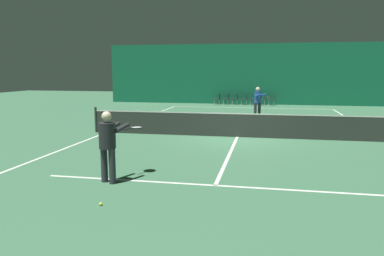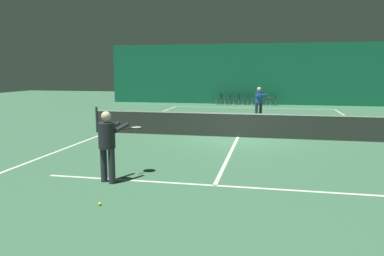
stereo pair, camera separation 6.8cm
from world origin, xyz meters
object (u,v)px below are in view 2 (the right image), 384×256
tennis_ball (100,204)px  courtside_chair_2 (237,98)px  player_far (259,100)px  courtside_chair_4 (256,99)px  player_near (108,141)px  courtside_chair_3 (246,98)px  courtside_chair_0 (220,98)px  courtside_chair_1 (228,98)px  tennis_net (238,124)px  courtside_chair_6 (274,99)px  courtside_chair_5 (265,99)px

tennis_ball → courtside_chair_2: bearing=88.1°
player_far → courtside_chair_4: (-0.48, 8.07, -0.50)m
player_near → courtside_chair_3: bearing=17.3°
player_near → courtside_chair_0: (-0.17, 20.93, -0.49)m
player_far → courtside_chair_0: size_ratio=2.02×
courtside_chair_0 → courtside_chair_1: size_ratio=1.00×
tennis_net → courtside_chair_2: 14.36m
player_near → courtside_chair_3: size_ratio=1.98×
courtside_chair_2 → courtside_chair_6: same height
player_near → courtside_chair_2: bearing=19.2°
player_far → courtside_chair_0: (-3.24, 8.07, -0.50)m
courtside_chair_1 → courtside_chair_2: size_ratio=1.00×
player_near → courtside_chair_2: player_near is taller
player_far → courtside_chair_5: bearing=144.5°
tennis_net → courtside_chair_2: tennis_net is taller
player_near → tennis_ball: size_ratio=25.25×
courtside_chair_5 → tennis_ball: courtside_chair_5 is taller
courtside_chair_0 → courtside_chair_4: bearing=90.0°
courtside_chair_1 → player_far: bearing=17.5°
courtside_chair_1 → courtside_chair_5: (2.76, 0.00, 0.00)m
courtside_chair_5 → player_far: bearing=-1.5°
player_far → courtside_chair_3: (-1.17, 8.07, -0.50)m
player_far → courtside_chair_2: (-1.86, 8.07, -0.50)m
tennis_ball → tennis_net: bearing=76.2°
courtside_chair_3 → courtside_chair_4: same height
courtside_chair_1 → courtside_chair_0: bearing=-90.0°
courtside_chair_3 → player_near: bearing=-5.2°
tennis_net → courtside_chair_3: bearing=92.2°
courtside_chair_0 → tennis_net: bearing=10.3°
player_near → courtside_chair_6: player_near is taller
courtside_chair_3 → courtside_chair_2: bearing=-90.0°
tennis_net → courtside_chair_6: bearing=83.9°
courtside_chair_5 → tennis_ball: 22.60m
courtside_chair_1 → tennis_net: bearing=7.7°
player_far → courtside_chair_1: size_ratio=2.02×
courtside_chair_0 → courtside_chair_1: same height
courtside_chair_2 → player_near: bearing=-3.3°
courtside_chair_4 → tennis_net: bearing=-0.6°
courtside_chair_6 → courtside_chair_1: bearing=-90.0°
courtside_chair_2 → tennis_ball: courtside_chair_2 is taller
tennis_net → player_far: player_far is taller
tennis_net → courtside_chair_5: (0.83, 14.31, -0.03)m
player_far → courtside_chair_4: player_far is taller
courtside_chair_5 → courtside_chair_3: bearing=-90.0°
courtside_chair_4 → courtside_chair_6: bearing=90.0°
tennis_ball → player_near: bearing=107.0°
tennis_net → courtside_chair_1: 14.44m
tennis_net → player_near: (-2.45, -6.62, 0.46)m
courtside_chair_0 → courtside_chair_3: (2.07, 0.00, 0.00)m
player_near → tennis_ball: (0.45, -1.48, -0.94)m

